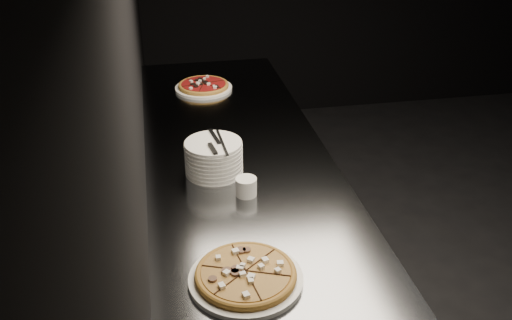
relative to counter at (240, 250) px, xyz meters
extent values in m
cube|color=black|center=(-0.37, 0.00, 0.94)|extent=(0.02, 5.00, 2.80)
cube|color=slate|center=(0.00, 0.00, -0.01)|extent=(0.70, 2.40, 0.90)
cube|color=slate|center=(0.00, 0.00, 0.45)|extent=(0.74, 2.44, 0.02)
cylinder|color=white|center=(-0.10, -0.74, 0.47)|extent=(0.33, 0.33, 0.02)
cylinder|color=#B48436|center=(-0.10, -0.74, 0.48)|extent=(0.37, 0.37, 0.01)
torus|color=#B48436|center=(-0.10, -0.74, 0.49)|extent=(0.38, 0.38, 0.02)
cylinder|color=#E9B14D|center=(-0.10, -0.74, 0.49)|extent=(0.33, 0.33, 0.01)
cylinder|color=white|center=(-0.06, 0.78, 0.47)|extent=(0.29, 0.29, 0.01)
cylinder|color=#B48436|center=(-0.06, 0.78, 0.48)|extent=(0.31, 0.31, 0.01)
torus|color=#B48436|center=(-0.06, 0.78, 0.48)|extent=(0.31, 0.31, 0.02)
cylinder|color=maroon|center=(-0.06, 0.78, 0.49)|extent=(0.27, 0.27, 0.01)
cylinder|color=white|center=(-0.11, -0.10, 0.47)|extent=(0.22, 0.22, 0.02)
cylinder|color=white|center=(-0.11, -0.10, 0.48)|extent=(0.22, 0.22, 0.02)
cylinder|color=white|center=(-0.11, -0.10, 0.50)|extent=(0.22, 0.22, 0.02)
cylinder|color=white|center=(-0.11, -0.10, 0.52)|extent=(0.22, 0.22, 0.02)
cylinder|color=white|center=(-0.11, -0.10, 0.53)|extent=(0.22, 0.22, 0.02)
cylinder|color=white|center=(-0.11, -0.10, 0.55)|extent=(0.22, 0.22, 0.02)
cylinder|color=white|center=(-0.11, -0.10, 0.56)|extent=(0.22, 0.22, 0.02)
cylinder|color=white|center=(-0.11, -0.10, 0.58)|extent=(0.22, 0.22, 0.02)
cube|color=silver|center=(-0.10, -0.05, 0.59)|extent=(0.04, 0.14, 0.00)
cube|color=black|center=(-0.12, -0.15, 0.59)|extent=(0.03, 0.09, 0.01)
cube|color=silver|center=(-0.08, -0.11, 0.59)|extent=(0.05, 0.22, 0.00)
cylinder|color=white|center=(-0.02, -0.28, 0.49)|extent=(0.08, 0.08, 0.07)
cylinder|color=black|center=(-0.02, -0.28, 0.52)|extent=(0.06, 0.06, 0.01)
camera|label=1|loc=(-0.31, -1.99, 1.54)|focal=40.00mm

